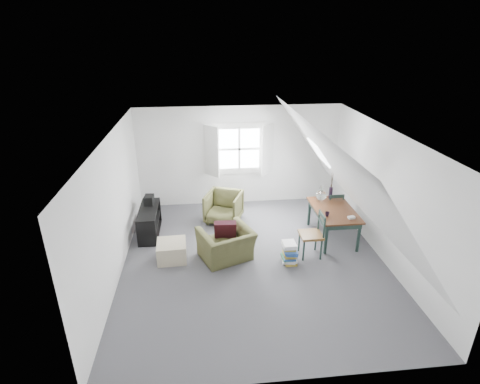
{
  "coord_description": "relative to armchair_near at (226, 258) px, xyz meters",
  "views": [
    {
      "loc": [
        -0.92,
        -6.11,
        4.12
      ],
      "look_at": [
        -0.21,
        0.6,
        1.21
      ],
      "focal_mm": 28.0,
      "sensor_mm": 36.0,
      "label": 1
    }
  ],
  "objects": [
    {
      "name": "wall_back",
      "position": [
        0.53,
        2.61,
        1.25
      ],
      "size": [
        5.0,
        0.0,
        5.0
      ],
      "primitive_type": "plane",
      "rotation": [
        1.57,
        0.0,
        0.0
      ],
      "color": "white",
      "rests_on": "ground"
    },
    {
      "name": "electronics_box",
      "position": [
        -1.59,
        1.42,
        0.69
      ],
      "size": [
        0.21,
        0.28,
        0.21
      ],
      "primitive_type": "cube",
      "rotation": [
        0.0,
        0.0,
        -0.08
      ],
      "color": "black",
      "rests_on": "media_shelf"
    },
    {
      "name": "wall_left",
      "position": [
        -1.97,
        -0.14,
        1.25
      ],
      "size": [
        0.0,
        5.5,
        5.5
      ],
      "primitive_type": "plane",
      "rotation": [
        1.57,
        0.0,
        1.57
      ],
      "color": "white",
      "rests_on": "ground"
    },
    {
      "name": "paper_box",
      "position": [
        2.52,
        0.12,
        0.7
      ],
      "size": [
        0.15,
        0.11,
        0.04
      ],
      "primitive_type": "cube",
      "rotation": [
        0.0,
        0.0,
        0.18
      ],
      "color": "white",
      "rests_on": "dining_table"
    },
    {
      "name": "wall_front",
      "position": [
        0.53,
        -2.89,
        1.25
      ],
      "size": [
        5.0,
        0.0,
        5.0
      ],
      "primitive_type": "plane",
      "rotation": [
        -1.57,
        0.0,
        0.0
      ],
      "color": "white",
      "rests_on": "ground"
    },
    {
      "name": "wall_right",
      "position": [
        3.03,
        -0.14,
        1.25
      ],
      "size": [
        0.0,
        5.5,
        5.5
      ],
      "primitive_type": "plane",
      "rotation": [
        1.57,
        0.0,
        -1.57
      ],
      "color": "white",
      "rests_on": "ground"
    },
    {
      "name": "cup",
      "position": [
        2.07,
        0.27,
        0.68
      ],
      "size": [
        0.1,
        0.1,
        0.09
      ],
      "primitive_type": "imported",
      "rotation": [
        0.0,
        0.0,
        0.02
      ],
      "color": "black",
      "rests_on": "dining_table"
    },
    {
      "name": "dormer_window",
      "position": [
        0.53,
        2.53,
        1.45
      ],
      "size": [
        1.71,
        0.35,
        1.3
      ],
      "color": "white",
      "rests_on": "wall_back"
    },
    {
      "name": "dining_chair_near",
      "position": [
        1.7,
        -0.06,
        0.48
      ],
      "size": [
        0.43,
        0.43,
        0.91
      ],
      "rotation": [
        0.0,
        0.0,
        -1.83
      ],
      "color": "brown",
      "rests_on": "floor"
    },
    {
      "name": "armchair_near",
      "position": [
        0.0,
        0.0,
        0.0
      ],
      "size": [
        1.2,
        1.14,
        0.62
      ],
      "primitive_type": "imported",
      "rotation": [
        0.0,
        0.0,
        3.52
      ],
      "color": "#464726",
      "rests_on": "floor"
    },
    {
      "name": "dining_table",
      "position": [
        2.32,
        0.57,
        0.59
      ],
      "size": [
        0.81,
        1.36,
        0.68
      ],
      "rotation": [
        0.0,
        0.0,
        0.0
      ],
      "color": "#381C0E",
      "rests_on": "floor"
    },
    {
      "name": "throw_pillow",
      "position": [
        0.0,
        0.15,
        0.54
      ],
      "size": [
        0.44,
        0.27,
        0.44
      ],
      "primitive_type": "cube",
      "rotation": [
        0.31,
        0.0,
        -0.06
      ],
      "color": "#340E16",
      "rests_on": "armchair_near"
    },
    {
      "name": "slope_right",
      "position": [
        2.08,
        -0.14,
        1.78
      ],
      "size": [
        3.19,
        5.5,
        4.48
      ],
      "primitive_type": "plane",
      "rotation": [
        0.0,
        -2.19,
        0.0
      ],
      "color": "white",
      "rests_on": "wall_right"
    },
    {
      "name": "slope_left",
      "position": [
        -1.02,
        -0.14,
        1.78
      ],
      "size": [
        3.19,
        5.5,
        4.48
      ],
      "primitive_type": "plane",
      "rotation": [
        0.0,
        2.19,
        0.0
      ],
      "color": "white",
      "rests_on": "wall_left"
    },
    {
      "name": "ceiling",
      "position": [
        0.53,
        -0.14,
        2.5
      ],
      "size": [
        5.5,
        5.5,
        0.0
      ],
      "primitive_type": "plane",
      "rotation": [
        3.14,
        0.0,
        0.0
      ],
      "color": "white",
      "rests_on": "wall_back"
    },
    {
      "name": "floor",
      "position": [
        0.53,
        -0.14,
        0.0
      ],
      "size": [
        5.5,
        5.5,
        0.0
      ],
      "primitive_type": "plane",
      "color": "#4C4C51",
      "rests_on": "ground"
    },
    {
      "name": "ottoman",
      "position": [
        -1.06,
        0.08,
        0.18
      ],
      "size": [
        0.58,
        0.58,
        0.37
      ],
      "primitive_type": "cube",
      "rotation": [
        0.0,
        0.0,
        0.04
      ],
      "color": "tan",
      "rests_on": "floor"
    },
    {
      "name": "armchair_far",
      "position": [
        0.06,
        1.58,
        0.0
      ],
      "size": [
        1.0,
        1.02,
        0.72
      ],
      "primitive_type": "imported",
      "rotation": [
        0.0,
        0.0,
        -0.38
      ],
      "color": "#464726",
      "rests_on": "floor"
    },
    {
      "name": "vase_twigs",
      "position": [
        2.42,
        1.12,
        0.82
      ],
      "size": [
        0.08,
        0.09,
        0.64
      ],
      "rotation": [
        0.0,
        0.0,
        0.38
      ],
      "color": "black",
      "rests_on": "dining_table"
    },
    {
      "name": "dining_chair_far",
      "position": [
        2.54,
        1.16,
        0.42
      ],
      "size": [
        0.38,
        0.38,
        0.8
      ],
      "rotation": [
        0.0,
        0.0,
        2.88
      ],
      "color": "brown",
      "rests_on": "floor"
    },
    {
      "name": "magazine_stack",
      "position": [
        1.2,
        -0.28,
        0.21
      ],
      "size": [
        0.32,
        0.38,
        0.42
      ],
      "rotation": [
        0.0,
        0.0,
        -0.34
      ],
      "color": "#B29933",
      "rests_on": "floor"
    },
    {
      "name": "skylight",
      "position": [
        2.08,
        1.16,
        1.75
      ],
      "size": [
        0.35,
        0.75,
        0.47
      ],
      "primitive_type": "cube",
      "rotation": [
        0.0,
        0.95,
        0.0
      ],
      "color": "white",
      "rests_on": "slope_right"
    },
    {
      "name": "media_shelf",
      "position": [
        -1.59,
        1.13,
        0.27
      ],
      "size": [
        0.39,
        1.17,
        0.6
      ],
      "rotation": [
        0.0,
        0.0,
        -0.06
      ],
      "color": "black",
      "rests_on": "floor"
    },
    {
      "name": "demijohn",
      "position": [
        2.17,
        1.02,
        0.81
      ],
      "size": [
        0.23,
        0.23,
        0.33
      ],
      "rotation": [
        0.0,
        0.0,
        -0.16
      ],
      "color": "silver",
      "rests_on": "dining_table"
    }
  ]
}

